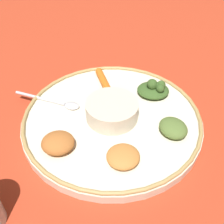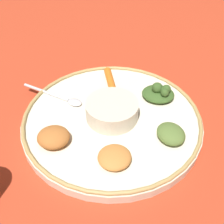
% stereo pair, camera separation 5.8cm
% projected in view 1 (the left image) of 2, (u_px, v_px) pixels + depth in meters
% --- Properties ---
extents(ground_plane, '(2.40, 2.40, 0.00)m').
position_uv_depth(ground_plane, '(112.00, 124.00, 0.60)').
color(ground_plane, '#B7381E').
extents(platter, '(0.38, 0.38, 0.02)m').
position_uv_depth(platter, '(112.00, 121.00, 0.59)').
color(platter, beige).
rests_on(platter, ground_plane).
extents(platter_rim, '(0.38, 0.38, 0.01)m').
position_uv_depth(platter_rim, '(112.00, 116.00, 0.59)').
color(platter_rim, tan).
rests_on(platter_rim, platter).
extents(center_bowl, '(0.11, 0.11, 0.04)m').
position_uv_depth(center_bowl, '(112.00, 110.00, 0.57)').
color(center_bowl, beige).
rests_on(center_bowl, platter).
extents(spoon, '(0.15, 0.08, 0.01)m').
position_uv_depth(spoon, '(57.00, 102.00, 0.62)').
color(spoon, silver).
rests_on(spoon, platter).
extents(greens_pile, '(0.08, 0.07, 0.04)m').
position_uv_depth(greens_pile, '(154.00, 89.00, 0.64)').
color(greens_pile, '#385623').
rests_on(greens_pile, platter).
extents(carrot_near_spoon, '(0.04, 0.10, 0.02)m').
position_uv_depth(carrot_near_spoon, '(102.00, 79.00, 0.68)').
color(carrot_near_spoon, orange).
rests_on(carrot_near_spoon, platter).
extents(mound_squash, '(0.08, 0.08, 0.02)m').
position_uv_depth(mound_squash, '(123.00, 156.00, 0.50)').
color(mound_squash, '#C67A38').
rests_on(mound_squash, platter).
extents(mound_chickpea, '(0.06, 0.06, 0.03)m').
position_uv_depth(mound_chickpea, '(58.00, 143.00, 0.52)').
color(mound_chickpea, '#B2662D').
rests_on(mound_chickpea, platter).
extents(mound_collards, '(0.07, 0.08, 0.03)m').
position_uv_depth(mound_collards, '(173.00, 128.00, 0.55)').
color(mound_collards, '#567033').
rests_on(mound_collards, platter).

